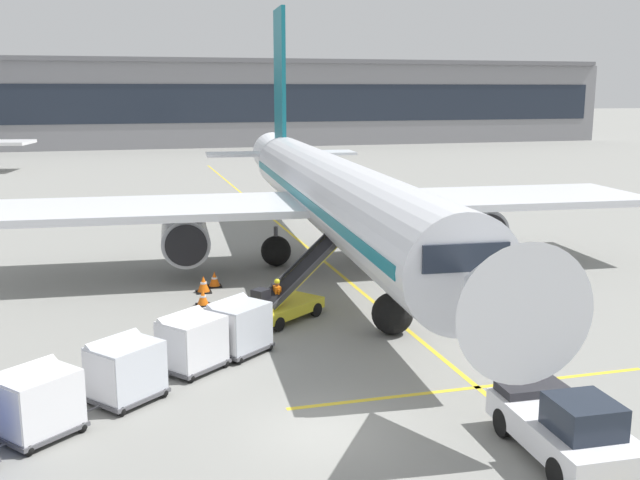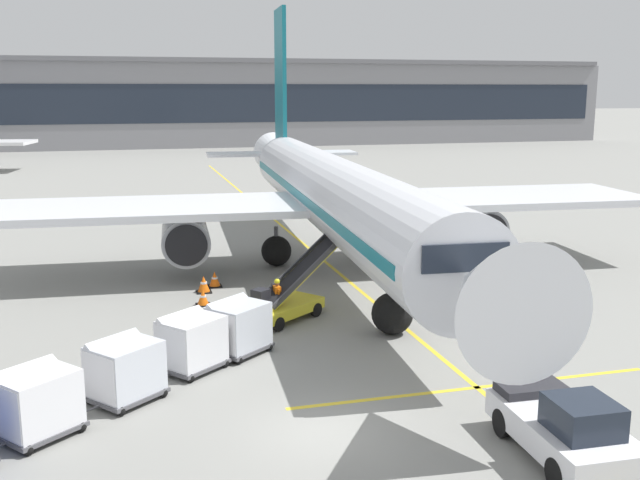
# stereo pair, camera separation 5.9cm
# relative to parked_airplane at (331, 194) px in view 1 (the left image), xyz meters

# --- Properties ---
(ground_plane) EXTENTS (600.00, 600.00, 0.00)m
(ground_plane) POSITION_rel_parked_airplane_xyz_m (-5.39, -18.06, -3.82)
(ground_plane) COLOR gray
(parked_airplane) EXTENTS (33.78, 43.28, 14.74)m
(parked_airplane) POSITION_rel_parked_airplane_xyz_m (0.00, 0.00, 0.00)
(parked_airplane) COLOR silver
(parked_airplane) RESTS_ON ground
(belt_loader) EXTENTS (4.96, 4.24, 3.01)m
(belt_loader) POSITION_rel_parked_airplane_xyz_m (-4.13, -7.95, -2.95)
(belt_loader) COLOR gold
(belt_loader) RESTS_ON ground
(baggage_cart_lead) EXTENTS (2.62, 2.50, 1.91)m
(baggage_cart_lead) POSITION_rel_parked_airplane_xyz_m (-6.66, -11.42, -2.82)
(baggage_cart_lead) COLOR #515156
(baggage_cart_lead) RESTS_ON ground
(baggage_cart_second) EXTENTS (2.62, 2.50, 1.91)m
(baggage_cart_second) POSITION_rel_parked_airplane_xyz_m (-8.39, -12.59, -2.82)
(baggage_cart_second) COLOR #515156
(baggage_cart_second) RESTS_ON ground
(baggage_cart_third) EXTENTS (2.62, 2.50, 1.91)m
(baggage_cart_third) POSITION_rel_parked_airplane_xyz_m (-10.51, -14.54, -2.82)
(baggage_cart_third) COLOR #515156
(baggage_cart_third) RESTS_ON ground
(baggage_cart_fourth) EXTENTS (2.62, 2.50, 1.91)m
(baggage_cart_fourth) POSITION_rel_parked_airplane_xyz_m (-12.78, -16.30, -2.82)
(baggage_cart_fourth) COLOR #515156
(baggage_cart_fourth) RESTS_ON ground
(pushback_tug) EXTENTS (2.24, 4.47, 1.83)m
(pushback_tug) POSITION_rel_parked_airplane_xyz_m (0.05, -21.00, -2.99)
(pushback_tug) COLOR silver
(pushback_tug) RESTS_ON ground
(ground_crew_by_loader) EXTENTS (0.34, 0.55, 1.74)m
(ground_crew_by_loader) POSITION_rel_parked_airplane_xyz_m (-6.55, -10.19, -2.82)
(ground_crew_by_loader) COLOR #514C42
(ground_crew_by_loader) RESTS_ON ground
(ground_crew_by_carts) EXTENTS (0.27, 0.57, 1.74)m
(ground_crew_by_carts) POSITION_rel_parked_airplane_xyz_m (-4.58, -8.21, -2.82)
(ground_crew_by_carts) COLOR black
(ground_crew_by_carts) RESTS_ON ground
(safety_cone_engine_keepout) EXTENTS (0.68, 0.68, 0.77)m
(safety_cone_engine_keepout) POSITION_rel_parked_airplane_xyz_m (-6.94, -3.15, -3.44)
(safety_cone_engine_keepout) COLOR black
(safety_cone_engine_keepout) RESTS_ON ground
(safety_cone_wingtip) EXTENTS (0.64, 0.64, 0.72)m
(safety_cone_wingtip) POSITION_rel_parked_airplane_xyz_m (-6.34, -2.29, -3.47)
(safety_cone_wingtip) COLOR black
(safety_cone_wingtip) RESTS_ON ground
(safety_cone_nose_mark) EXTENTS (0.61, 0.61, 0.69)m
(safety_cone_nose_mark) POSITION_rel_parked_airplane_xyz_m (-7.20, -5.22, -3.48)
(safety_cone_nose_mark) COLOR black
(safety_cone_nose_mark) RESTS_ON ground
(apron_guidance_line_lead_in) EXTENTS (0.20, 110.00, 0.01)m
(apron_guidance_line_lead_in) POSITION_rel_parked_airplane_xyz_m (0.02, -0.78, -3.81)
(apron_guidance_line_lead_in) COLOR yellow
(apron_guidance_line_lead_in) RESTS_ON ground
(apron_guidance_line_stop_bar) EXTENTS (12.00, 0.20, 0.01)m
(apron_guidance_line_stop_bar) POSITION_rel_parked_airplane_xyz_m (-0.05, -16.38, -3.81)
(apron_guidance_line_stop_bar) COLOR yellow
(apron_guidance_line_stop_bar) RESTS_ON ground
(terminal_building) EXTENTS (138.21, 20.55, 13.90)m
(terminal_building) POSITION_rel_parked_airplane_xyz_m (3.71, 91.27, 3.08)
(terminal_building) COLOR gray
(terminal_building) RESTS_ON ground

